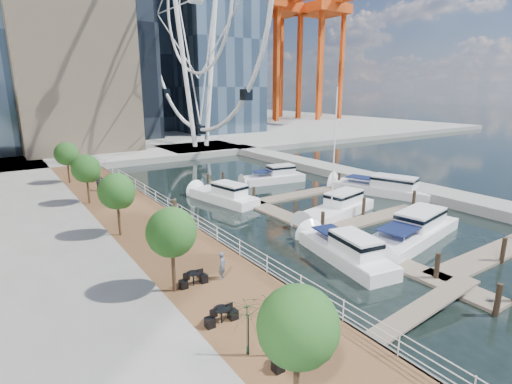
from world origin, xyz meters
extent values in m
plane|color=black|center=(0.00, 0.00, 0.00)|extent=(520.00, 520.00, 0.00)
cube|color=brown|center=(-9.00, 15.00, 0.50)|extent=(6.00, 60.00, 1.00)
cube|color=#595954|center=(-6.00, 15.00, 0.50)|extent=(0.25, 60.00, 1.00)
cube|color=gray|center=(0.00, 102.00, 0.50)|extent=(200.00, 114.00, 1.00)
cube|color=gray|center=(20.00, 20.00, 0.50)|extent=(4.00, 60.00, 1.00)
cube|color=gray|center=(14.00, 52.00, 0.50)|extent=(14.00, 12.00, 1.00)
cube|color=#6D6051|center=(3.00, 10.00, 0.10)|extent=(2.00, 32.00, 0.20)
cube|color=#6D6051|center=(9.00, -2.00, 0.10)|extent=(12.00, 2.00, 0.20)
cube|color=#6D6051|center=(9.00, 8.00, 0.10)|extent=(12.00, 2.00, 0.20)
cube|color=#6D6051|center=(9.00, 18.00, 0.10)|extent=(12.00, 2.00, 0.20)
cylinder|color=white|center=(11.50, 52.00, 14.00)|extent=(0.80, 0.80, 26.00)
cylinder|color=white|center=(16.50, 52.00, 14.00)|extent=(0.80, 0.80, 26.00)
cylinder|color=#3F2B1C|center=(-11.40, -6.00, 2.20)|extent=(0.20, 0.20, 2.40)
sphere|color=#265B1E|center=(-11.40, -6.00, 4.30)|extent=(2.60, 2.60, 2.60)
cylinder|color=#3F2B1C|center=(-11.40, 4.00, 2.20)|extent=(0.20, 0.20, 2.40)
sphere|color=#265B1E|center=(-11.40, 4.00, 4.30)|extent=(2.60, 2.60, 2.60)
cylinder|color=#3F2B1C|center=(-11.40, 14.00, 2.20)|extent=(0.20, 0.20, 2.40)
sphere|color=#265B1E|center=(-11.40, 14.00, 4.30)|extent=(2.60, 2.60, 2.60)
cylinder|color=#3F2B1C|center=(-11.40, 24.00, 2.20)|extent=(0.20, 0.20, 2.40)
sphere|color=#265B1E|center=(-11.40, 24.00, 4.30)|extent=(2.60, 2.60, 2.60)
cylinder|color=#3F2B1C|center=(-11.40, 34.00, 2.20)|extent=(0.20, 0.20, 2.40)
sphere|color=#265B1E|center=(-11.40, 34.00, 4.30)|extent=(2.60, 2.60, 2.60)
imported|color=#4F5769|center=(-8.60, 3.82, 1.79)|extent=(0.67, 0.68, 1.59)
imported|color=#85735C|center=(-6.94, 14.51, 1.97)|extent=(1.06, 1.16, 1.94)
imported|color=#31333D|center=(-9.49, 28.36, 1.99)|extent=(1.19, 0.56, 1.97)
imported|color=#0F381E|center=(-11.02, -2.59, 2.15)|extent=(3.25, 3.28, 2.30)
imported|color=#0E351A|center=(-10.35, -3.16, 2.24)|extent=(3.21, 3.25, 2.48)
camera|label=1|loc=(-18.54, -14.25, 11.41)|focal=28.00mm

